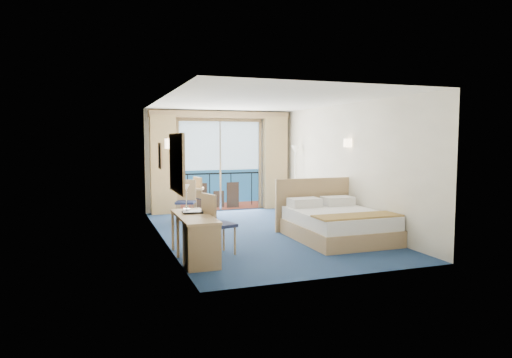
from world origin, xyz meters
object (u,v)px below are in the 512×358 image
Objects in this scene: desk at (200,240)px; table_chair_a at (202,195)px; table_chair_b at (186,198)px; armchair at (298,202)px; floor_lamp at (295,162)px; round_table at (187,195)px; nightstand at (331,212)px; desk_chair at (215,220)px; bed at (336,223)px.

table_chair_a is at bearing 76.84° from desk.
armchair is at bearing 21.36° from table_chair_b.
floor_lamp reaches higher than desk.
floor_lamp reaches higher than table_chair_a.
desk is 1.83× the size of round_table.
nightstand is 3.35m from table_chair_b.
desk_chair is at bearing -70.91° from table_chair_b.
table_chair_a is at bearing -25.30° from desk_chair.
desk is 0.70m from desk_chair.
round_table is at bearing -178.48° from floor_lamp.
desk_chair is (-2.99, -3.21, 0.26)m from armchair.
round_table is at bearing -29.26° from armchair.
floor_lamp reaches higher than armchair.
desk is 1.52× the size of table_chair_a.
armchair is 2.89m from table_chair_b.
desk_chair is 3.21m from table_chair_b.
table_chair_a is 1.02× the size of table_chair_b.
table_chair_b reaches higher than armchair.
desk is (-2.90, -0.97, 0.09)m from bed.
floor_lamp is 3.03m from round_table.
floor_lamp is at bearing 31.73° from table_chair_b.
armchair is at bearing -58.89° from desk_chair.
nightstand is 0.57× the size of desk_chair.
desk_chair reaches higher than armchair.
nightstand is 0.39× the size of desk.
floor_lamp is 1.76× the size of table_chair_a.
table_chair_a is at bearing -31.14° from armchair.
nightstand is at bearing 74.44° from armchair.
round_table is (0.23, 3.69, -0.01)m from desk_chair.
desk_chair is at bearing 27.60° from armchair.
nightstand is (0.58, 1.27, -0.01)m from bed.
table_chair_b is at bearing -103.14° from round_table.
round_table is at bearing 78.84° from table_chair_a.
floor_lamp reaches higher than desk_chair.
table_chair_a is (-2.48, 2.02, 0.27)m from nightstand.
table_chair_a is (0.61, 3.71, -0.02)m from desk_chair.
round_table is (-2.87, 2.01, 0.27)m from nightstand.
nightstand is at bearing -77.35° from desk_chair.
desk_chair is at bearing -151.45° from nightstand.
desk_chair is at bearing 157.23° from table_chair_a.
floor_lamp is 1.79× the size of table_chair_b.
desk is 4.30m from round_table.
bed is 3.06m from desk.
floor_lamp is at bearing -125.78° from armchair.
table_chair_b is at bearing 130.74° from bed.
round_table reaches higher than nightstand.
desk_chair is (0.38, 0.56, 0.19)m from desk.
table_chair_b is (0.50, 3.76, 0.16)m from desk.
round_table is 0.83× the size of table_chair_a.
armchair is 5.06m from desk.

